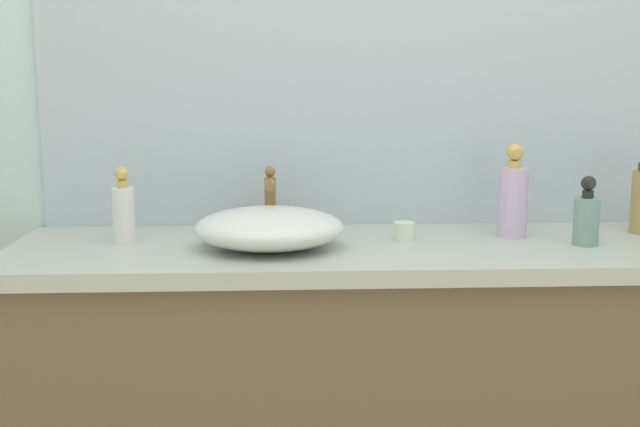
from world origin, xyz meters
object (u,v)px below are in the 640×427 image
(sink_basin, at_px, (269,228))
(soap_dispenser, at_px, (123,211))
(spray_can, at_px, (513,198))
(candle_jar, at_px, (404,231))
(perfume_bottle, at_px, (587,217))

(sink_basin, relative_size, soap_dispenser, 1.91)
(spray_can, bearing_deg, soap_dispenser, -178.59)
(sink_basin, height_order, spray_can, spray_can)
(sink_basin, height_order, candle_jar, sink_basin)
(sink_basin, xyz_separation_m, spray_can, (0.61, 0.10, 0.05))
(spray_can, bearing_deg, candle_jar, -174.18)
(perfume_bottle, height_order, spray_can, spray_can)
(perfume_bottle, bearing_deg, sink_basin, 179.60)
(perfume_bottle, bearing_deg, candle_jar, 169.76)
(spray_can, bearing_deg, perfume_bottle, -35.40)
(perfume_bottle, bearing_deg, soap_dispenser, 175.80)
(soap_dispenser, bearing_deg, candle_jar, -0.38)
(soap_dispenser, distance_m, perfume_bottle, 1.12)
(soap_dispenser, relative_size, spray_can, 0.79)
(sink_basin, relative_size, candle_jar, 6.73)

